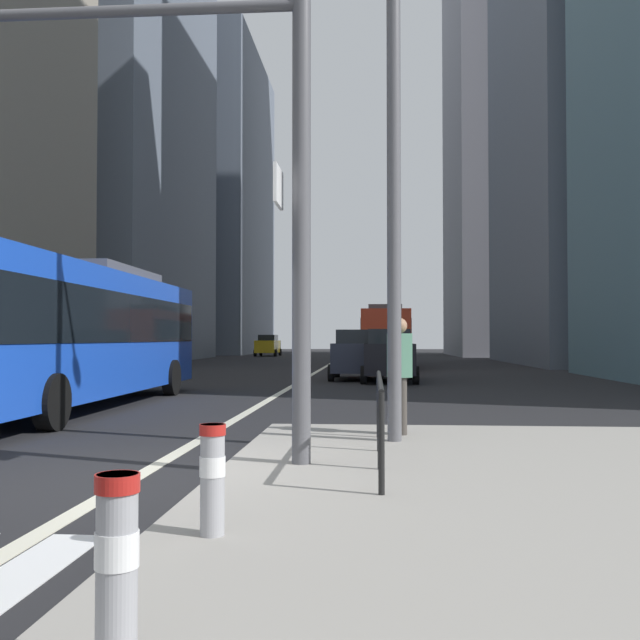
{
  "coord_description": "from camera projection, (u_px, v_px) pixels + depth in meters",
  "views": [
    {
      "loc": [
        2.73,
        -8.04,
        1.6
      ],
      "look_at": [
        -0.58,
        35.72,
        2.75
      ],
      "focal_mm": 39.88,
      "sensor_mm": 36.0,
      "label": 1
    }
  ],
  "objects": [
    {
      "name": "ground_plane",
      "position": [
        305.0,
        379.0,
        28.12
      ],
      "size": [
        160.0,
        160.0,
        0.0
      ],
      "primitive_type": "plane",
      "color": "black"
    },
    {
      "name": "lane_centre_line",
      "position": [
        323.0,
        368.0,
        38.08
      ],
      "size": [
        0.2,
        80.0,
        0.01
      ],
      "primitive_type": "cube",
      "color": "beige",
      "rests_on": "ground"
    },
    {
      "name": "office_tower_left_mid",
      "position": [
        115.0,
        78.0,
        51.47
      ],
      "size": [
        10.25,
        21.35,
        41.07
      ],
      "primitive_type": "cube",
      "color": "slate",
      "rests_on": "ground"
    },
    {
      "name": "office_tower_left_far",
      "position": [
        204.0,
        205.0,
        78.77
      ],
      "size": [
        12.44,
        22.71,
        32.82
      ],
      "primitive_type": "cube",
      "color": "slate",
      "rests_on": "ground"
    },
    {
      "name": "office_tower_right_mid",
      "position": [
        596.0,
        29.0,
        45.59
      ],
      "size": [
        10.68,
        18.76,
        42.96
      ],
      "primitive_type": "cube",
      "color": "slate",
      "rests_on": "ground"
    },
    {
      "name": "office_tower_right_far",
      "position": [
        523.0,
        92.0,
        67.57
      ],
      "size": [
        13.71,
        16.39,
        50.21
      ],
      "primitive_type": "cube",
      "color": "gray",
      "rests_on": "ground"
    },
    {
      "name": "city_bus_blue_oncoming",
      "position": [
        76.0,
        328.0,
        16.29
      ],
      "size": [
        2.84,
        12.1,
        3.4
      ],
      "color": "blue",
      "rests_on": "ground"
    },
    {
      "name": "city_bus_red_receding",
      "position": [
        384.0,
        334.0,
        40.48
      ],
      "size": [
        2.73,
        10.81,
        3.4
      ],
      "color": "red",
      "rests_on": "ground"
    },
    {
      "name": "city_bus_red_distant",
      "position": [
        382.0,
        336.0,
        62.85
      ],
      "size": [
        2.92,
        11.06,
        3.4
      ],
      "color": "#198456",
      "rests_on": "ground"
    },
    {
      "name": "car_oncoming_mid",
      "position": [
        268.0,
        345.0,
        64.8
      ],
      "size": [
        2.06,
        4.53,
        1.94
      ],
      "color": "gold",
      "rests_on": "ground"
    },
    {
      "name": "car_receding_near",
      "position": [
        357.0,
        354.0,
        27.85
      ],
      "size": [
        2.13,
        4.3,
        1.94
      ],
      "color": "#232838",
      "rests_on": "ground"
    },
    {
      "name": "car_receding_far",
      "position": [
        389.0,
        355.0,
        26.28
      ],
      "size": [
        2.05,
        4.31,
        1.94
      ],
      "color": "black",
      "rests_on": "ground"
    },
    {
      "name": "traffic_signal_gantry",
      "position": [
        121.0,
        128.0,
        8.51
      ],
      "size": [
        6.5,
        0.65,
        6.0
      ],
      "color": "#515156",
      "rests_on": "median_island"
    },
    {
      "name": "street_lamp_post",
      "position": [
        394.0,
        82.0,
        10.19
      ],
      "size": [
        5.5,
        0.32,
        8.0
      ],
      "color": "#56565B",
      "rests_on": "median_island"
    },
    {
      "name": "bollard_front",
      "position": [
        117.0,
        562.0,
        3.09
      ],
      "size": [
        0.2,
        0.2,
        0.86
      ],
      "color": "#99999E",
      "rests_on": "median_island"
    },
    {
      "name": "bollard_left",
      "position": [
        212.0,
        473.0,
        5.25
      ],
      "size": [
        0.2,
        0.2,
        0.82
      ],
      "color": "#99999E",
      "rests_on": "median_island"
    },
    {
      "name": "pedestrian_railing",
      "position": [
        380.0,
        400.0,
        8.54
      ],
      "size": [
        0.06,
        3.93,
        0.98
      ],
      "color": "black",
      "rests_on": "median_island"
    },
    {
      "name": "pedestrian_waiting",
      "position": [
        400.0,
        369.0,
        10.8
      ],
      "size": [
        0.38,
        0.45,
        1.77
      ],
      "color": "#423D38",
      "rests_on": "median_island"
    }
  ]
}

